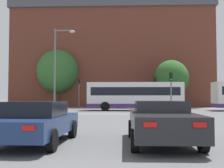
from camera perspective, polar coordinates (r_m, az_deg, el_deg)
name	(u,v)px	position (r m, az deg, el deg)	size (l,w,h in m)	color
stop_line_strip	(115,114)	(25.02, 0.62, -6.12)	(7.80, 0.30, 0.01)	silver
far_pavement	(118,108)	(38.92, 1.21, -4.89)	(68.66, 2.50, 0.01)	gray
brick_civic_building	(113,58)	(49.49, 0.26, 5.40)	(32.22, 14.05, 23.24)	brown
car_saloon_left	(36,122)	(9.52, -15.26, -7.36)	(2.17, 4.53, 1.36)	navy
car_roadster_right	(161,122)	(9.28, 9.98, -7.55)	(2.07, 4.67, 1.37)	#232328
bus_crossing_lead	(135,95)	(31.73, 4.67, -2.34)	(10.61, 2.65, 3.15)	silver
traffic_light_far_left	(79,88)	(38.66, -6.72, -0.76)	(0.26, 0.31, 4.15)	slate
traffic_light_far_right	(155,87)	(38.34, 8.68, -0.69)	(0.26, 0.31, 4.19)	slate
traffic_light_near_right	(171,86)	(26.12, 11.91, -0.32)	(0.26, 0.31, 3.77)	slate
street_lamp_junction	(58,62)	(25.68, -10.92, 4.32)	(1.88, 0.36, 7.65)	slate
pedestrian_waiting	(118,101)	(38.35, 1.21, -3.56)	(0.42, 0.25, 1.59)	black
pedestrian_walking_east	(173,101)	(39.64, 12.30, -3.48)	(0.41, 0.45, 1.57)	brown
tree_by_building	(171,78)	(39.56, 11.94, 1.14)	(4.78, 4.78, 6.63)	#4C3823
tree_kerbside	(58,71)	(43.26, -10.95, 2.56)	(6.26, 6.26, 8.71)	#4C3823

